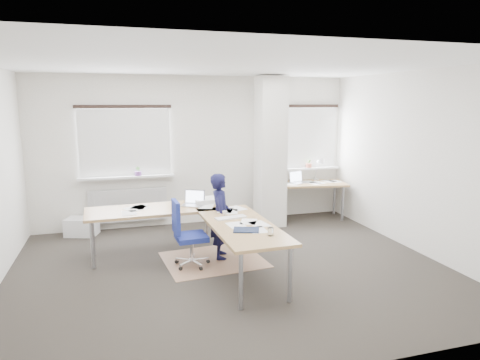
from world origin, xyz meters
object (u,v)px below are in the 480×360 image
object	(u,v)px
desk_side	(310,185)
person	(221,216)
desk_main	(197,218)
task_chair	(189,248)

from	to	relation	value
desk_side	person	distance (m)	2.80
desk_main	task_chair	bearing A→B (deg)	-162.74
desk_main	task_chair	xyz separation A→B (m)	(-0.14, -0.05, -0.42)
desk_main	person	size ratio (longest dim) A/B	2.03
desk_side	person	xyz separation A→B (m)	(-2.26, -1.66, -0.04)
desk_main	person	xyz separation A→B (m)	(0.38, 0.17, -0.05)
person	task_chair	bearing A→B (deg)	123.94
person	desk_main	bearing A→B (deg)	125.12
desk_main	task_chair	world-z (taller)	task_chair
desk_side	person	world-z (taller)	person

